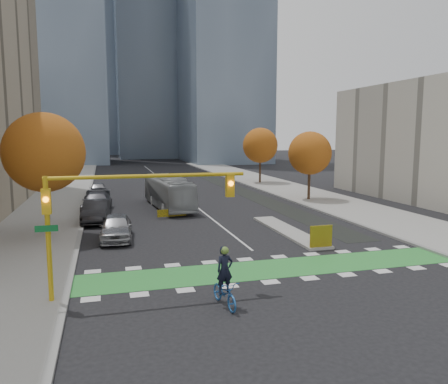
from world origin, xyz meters
TOP-DOWN VIEW (x-y plane):
  - ground at (0.00, 0.00)m, footprint 300.00×300.00m
  - sidewalk_west at (-13.50, 20.00)m, footprint 7.00×120.00m
  - sidewalk_east at (13.50, 20.00)m, footprint 7.00×120.00m
  - curb_west at (-10.00, 20.00)m, footprint 0.30×120.00m
  - curb_east at (10.00, 20.00)m, footprint 0.30×120.00m
  - bike_crossing at (0.00, 1.50)m, footprint 20.00×3.00m
  - centre_line at (0.00, 40.00)m, footprint 0.15×70.00m
  - bike_lane_paint at (7.50, 30.00)m, footprint 2.50×50.00m
  - median_island at (4.00, 9.00)m, footprint 1.60×10.00m
  - hazard_board at (4.00, 4.20)m, footprint 1.40×0.12m
  - tower_nw at (-18.00, 90.00)m, footprint 22.00×22.00m
  - tower_ne at (20.00, 85.00)m, footprint 18.00×24.00m
  - tower_far at (-4.00, 140.00)m, footprint 26.00×26.00m
  - tree_west at (-12.00, 12.00)m, footprint 5.20×5.20m
  - tree_east_near at (12.00, 22.00)m, footprint 4.40×4.40m
  - tree_east_far at (12.50, 38.00)m, footprint 4.80×4.80m
  - traffic_signal_west at (-7.93, -0.51)m, footprint 8.53×0.56m
  - cyclist at (-3.81, -2.58)m, footprint 1.05×2.20m
  - bus at (-2.61, 21.24)m, footprint 3.45×10.74m
  - parked_car_a at (-7.64, 9.88)m, footprint 2.31×5.02m
  - parked_car_b at (-9.00, 16.14)m, footprint 2.22×5.34m
  - parked_car_c at (-9.00, 21.14)m, footprint 2.85×5.91m
  - parked_car_d at (-9.00, 26.14)m, footprint 2.43×5.13m
  - parked_car_e at (-9.00, 31.14)m, footprint 1.78×4.39m

SIDE VIEW (x-z plane):
  - ground at x=0.00m, z-range 0.00..0.00m
  - centre_line at x=0.00m, z-range 0.00..0.01m
  - bike_lane_paint at x=7.50m, z-range 0.00..0.01m
  - bike_crossing at x=0.00m, z-range 0.00..0.01m
  - sidewalk_west at x=-13.50m, z-range 0.00..0.15m
  - sidewalk_east at x=13.50m, z-range 0.00..0.15m
  - curb_west at x=-10.00m, z-range -0.01..0.15m
  - curb_east at x=10.00m, z-range -0.01..0.15m
  - median_island at x=4.00m, z-range 0.00..0.16m
  - parked_car_d at x=-9.00m, z-range 0.00..1.42m
  - parked_car_e at x=-9.00m, z-range 0.00..1.50m
  - hazard_board at x=4.00m, z-range 0.15..1.45m
  - cyclist at x=-3.81m, z-range -0.41..2.04m
  - parked_car_c at x=-9.00m, z-range 0.00..1.66m
  - parked_car_a at x=-7.64m, z-range 0.00..1.67m
  - parked_car_b at x=-9.00m, z-range 0.00..1.72m
  - bus at x=-2.61m, z-range 0.00..2.94m
  - traffic_signal_west at x=-7.93m, z-range 1.43..6.63m
  - tree_east_near at x=12.00m, z-range 1.33..8.40m
  - tree_east_far at x=12.50m, z-range 1.42..9.07m
  - tree_west at x=-12.00m, z-range 1.50..9.73m
  - tower_ne at x=20.00m, z-range 0.00..60.00m
  - tower_nw at x=-18.00m, z-range 0.00..70.00m
  - tower_far at x=-4.00m, z-range 0.00..80.00m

